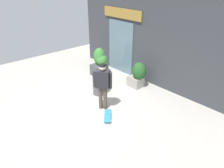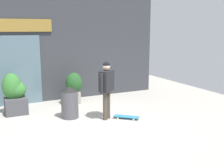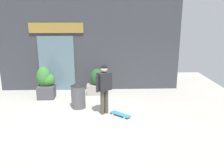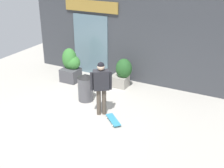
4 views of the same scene
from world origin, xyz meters
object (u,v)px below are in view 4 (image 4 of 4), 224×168
at_px(skateboarder, 101,83).
at_px(planter_box_left, 71,65).
at_px(planter_box_right, 123,72).
at_px(trash_bin, 86,87).
at_px(skateboard, 113,120).

relative_size(skateboarder, planter_box_left, 1.33).
xyz_separation_m(planter_box_right, trash_bin, (-0.60, -1.53, -0.10)).
bearing_deg(skateboard, skateboarder, -162.38).
distance_m(skateboarder, skateboard, 1.11).
bearing_deg(planter_box_right, skateboarder, -81.57).
bearing_deg(skateboard, planter_box_right, 151.90).
relative_size(skateboard, planter_box_right, 0.64).
bearing_deg(skateboarder, trash_bin, -157.65).
bearing_deg(trash_bin, planter_box_left, 139.99).
bearing_deg(skateboard, trash_bin, -167.12).
height_order(skateboard, planter_box_left, planter_box_left).
bearing_deg(trash_bin, skateboarder, -31.98).
relative_size(skateboarder, planter_box_right, 1.56).
height_order(skateboarder, skateboard, skateboarder).
xyz_separation_m(skateboard, planter_box_left, (-2.81, 1.97, 0.55)).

